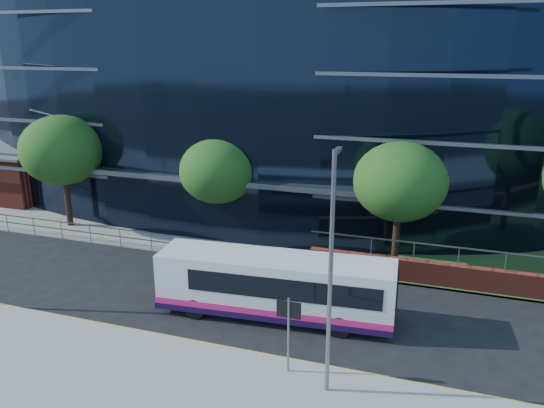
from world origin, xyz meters
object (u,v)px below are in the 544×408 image
(street_sign, at_px, (289,319))
(city_bus, at_px, (277,286))
(brick_pavilion, at_px, (8,170))
(tree_far_a, at_px, (62,150))
(tree_far_b, at_px, (218,171))
(tree_far_c, at_px, (400,182))
(streetlight_east, at_px, (331,269))

(street_sign, bearing_deg, city_bus, 113.47)
(brick_pavilion, relative_size, city_bus, 0.86)
(tree_far_a, height_order, tree_far_b, tree_far_a)
(city_bus, bearing_deg, brick_pavilion, 151.21)
(tree_far_c, relative_size, streetlight_east, 0.81)
(tree_far_c, distance_m, city_bus, 8.56)
(brick_pavilion, bearing_deg, tree_far_c, -8.82)
(tree_far_a, xyz_separation_m, tree_far_c, (20.00, 0.00, -0.33))
(brick_pavilion, xyz_separation_m, tree_far_c, (29.00, -4.50, 2.60))
(tree_far_b, distance_m, city_bus, 9.78)
(streetlight_east, bearing_deg, tree_far_a, 149.54)
(street_sign, distance_m, city_bus, 4.18)
(streetlight_east, bearing_deg, city_bus, 125.74)
(street_sign, height_order, streetlight_east, streetlight_east)
(street_sign, bearing_deg, tree_far_a, 148.83)
(tree_far_c, bearing_deg, tree_far_b, 177.14)
(city_bus, bearing_deg, tree_far_a, 152.42)
(brick_pavilion, distance_m, street_sign, 30.49)
(street_sign, height_order, tree_far_b, tree_far_b)
(tree_far_a, relative_size, tree_far_b, 1.15)
(tree_far_b, bearing_deg, tree_far_a, -177.14)
(brick_pavilion, height_order, tree_far_a, tree_far_a)
(tree_far_a, xyz_separation_m, tree_far_b, (10.00, 0.50, -0.65))
(brick_pavilion, relative_size, tree_far_b, 1.42)
(tree_far_a, bearing_deg, tree_far_b, 2.86)
(brick_pavilion, xyz_separation_m, street_sign, (26.50, -15.09, 0.21))
(brick_pavilion, bearing_deg, tree_far_b, -11.88)
(tree_far_a, bearing_deg, tree_far_c, 0.00)
(tree_far_b, bearing_deg, brick_pavilion, 168.12)
(brick_pavilion, distance_m, tree_far_c, 29.46)
(brick_pavilion, relative_size, street_sign, 3.07)
(tree_far_c, bearing_deg, city_bus, -121.28)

